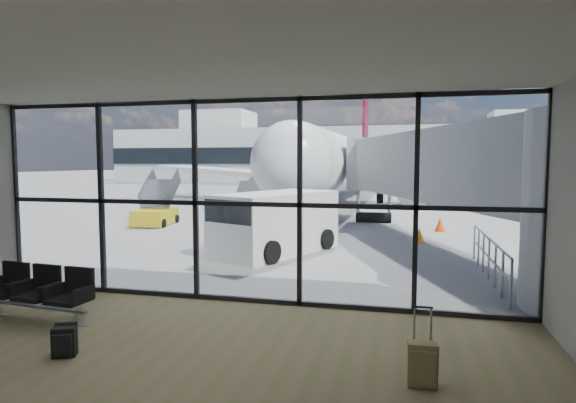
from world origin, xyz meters
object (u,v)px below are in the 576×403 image
at_px(belt_loader, 245,202).
at_px(service_van, 274,222).
at_px(seating_row, 41,289).
at_px(backpack, 64,341).
at_px(airliner, 344,163).
at_px(suitcase, 422,364).
at_px(mobile_stairs, 156,214).

bearing_deg(belt_loader, service_van, -78.45).
height_order(seating_row, service_van, service_van).
xyz_separation_m(backpack, airliner, (0.70, 31.61, 2.77)).
distance_m(airliner, belt_loader, 11.35).
xyz_separation_m(suitcase, belt_loader, (-9.75, 21.40, 0.29)).
bearing_deg(seating_row, belt_loader, 101.95).
bearing_deg(belt_loader, seating_row, -94.20).
bearing_deg(suitcase, belt_loader, 112.09).
height_order(belt_loader, mobile_stairs, mobile_stairs).
bearing_deg(seating_row, service_van, 75.61).
bearing_deg(belt_loader, airliner, 52.53).
distance_m(seating_row, mobile_stairs, 14.42).
relative_size(airliner, service_van, 7.41).
xyz_separation_m(seating_row, belt_loader, (-2.45, 20.10, 0.04)).
bearing_deg(backpack, seating_row, 116.10).
relative_size(seating_row, suitcase, 2.14).
height_order(service_van, mobile_stairs, mobile_stairs).
height_order(suitcase, airliner, airliner).
relative_size(backpack, belt_loader, 0.13).
relative_size(airliner, belt_loader, 9.07).
height_order(backpack, belt_loader, belt_loader).
distance_m(suitcase, belt_loader, 23.52).
bearing_deg(service_van, belt_loader, 136.43).
xyz_separation_m(suitcase, airliner, (-4.83, 31.35, 2.69)).
relative_size(service_van, mobile_stairs, 1.58).
xyz_separation_m(backpack, suitcase, (5.54, 0.26, 0.08)).
distance_m(seating_row, backpack, 2.39).
distance_m(suitcase, airliner, 31.83).
height_order(backpack, mobile_stairs, mobile_stairs).
bearing_deg(belt_loader, backpack, -90.14).
distance_m(seating_row, belt_loader, 20.25).
distance_m(airliner, mobile_stairs, 18.24).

